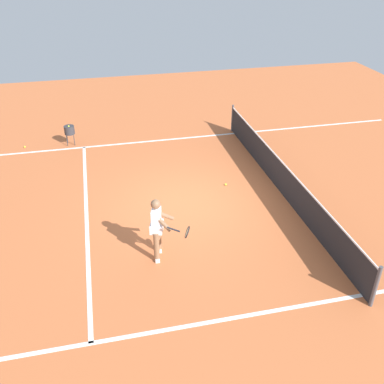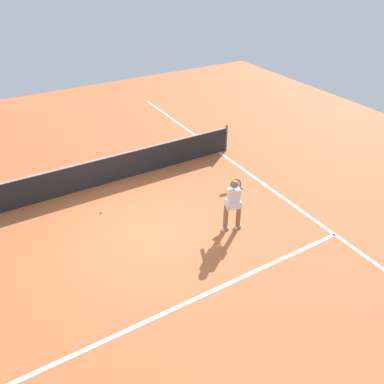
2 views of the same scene
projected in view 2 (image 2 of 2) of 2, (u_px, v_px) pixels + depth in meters
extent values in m
plane|color=#C66638|center=(142.00, 231.00, 10.35)|extent=(26.46, 26.46, 0.00)
cube|color=white|center=(193.00, 300.00, 8.35)|extent=(8.87, 0.10, 0.01)
cube|color=white|center=(268.00, 187.00, 12.22)|extent=(0.10, 18.35, 0.01)
cylinder|color=#4C4C51|center=(226.00, 138.00, 14.13)|extent=(0.08, 0.08, 1.03)
cube|color=#232326|center=(105.00, 172.00, 12.16)|extent=(9.39, 0.02, 0.91)
cube|color=white|center=(103.00, 159.00, 11.90)|extent=(9.39, 0.02, 0.04)
cylinder|color=#8C6647|center=(226.00, 218.00, 10.20)|extent=(0.13, 0.13, 0.78)
cylinder|color=#8C6647|center=(238.00, 216.00, 10.27)|extent=(0.13, 0.13, 0.78)
cube|color=white|center=(225.00, 228.00, 10.39)|extent=(0.20, 0.10, 0.08)
cube|color=white|center=(237.00, 226.00, 10.46)|extent=(0.20, 0.10, 0.08)
cube|color=white|center=(233.00, 197.00, 9.88)|extent=(0.36, 0.28, 0.52)
cube|color=white|center=(233.00, 204.00, 9.99)|extent=(0.46, 0.38, 0.20)
sphere|color=#8C6647|center=(234.00, 184.00, 9.66)|extent=(0.22, 0.22, 0.22)
cylinder|color=#8C6647|center=(226.00, 194.00, 9.96)|extent=(0.16, 0.49, 0.37)
cylinder|color=#8C6647|center=(237.00, 193.00, 10.02)|extent=(0.38, 0.42, 0.37)
cylinder|color=black|center=(240.00, 188.00, 10.30)|extent=(0.12, 0.29, 0.14)
torus|color=black|center=(236.00, 184.00, 10.57)|extent=(0.31, 0.20, 0.28)
cylinder|color=beige|center=(236.00, 184.00, 10.57)|extent=(0.26, 0.15, 0.23)
sphere|color=#D1E533|center=(101.00, 212.00, 11.04)|extent=(0.07, 0.07, 0.07)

